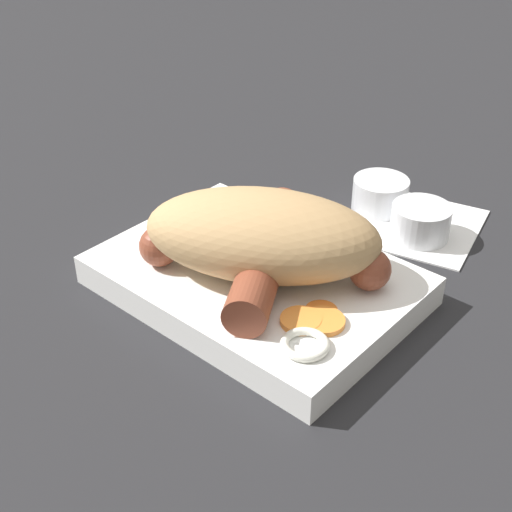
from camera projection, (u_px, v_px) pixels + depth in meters
The scene contains 8 objects.
ground_plane at pixel (256, 293), 0.53m from camera, with size 3.00×3.00×0.00m, color #232326.
food_tray at pixel (256, 280), 0.53m from camera, with size 0.22×0.16×0.02m.
bread_roll at pixel (260, 236), 0.50m from camera, with size 0.19×0.16×0.06m.
sausage at pixel (262, 258), 0.51m from camera, with size 0.16×0.15×0.03m.
pickled_veggies at pixel (310, 329), 0.46m from camera, with size 0.05×0.07×0.01m.
napkin at pixel (414, 224), 0.62m from camera, with size 0.13×0.13×0.00m.
condiment_cup_near at pixel (420, 224), 0.59m from camera, with size 0.05×0.05×0.03m.
condiment_cup_far at pixel (378, 196), 0.63m from camera, with size 0.05×0.05×0.03m.
Camera 1 is at (0.28, -0.32, 0.32)m, focal length 50.00 mm.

